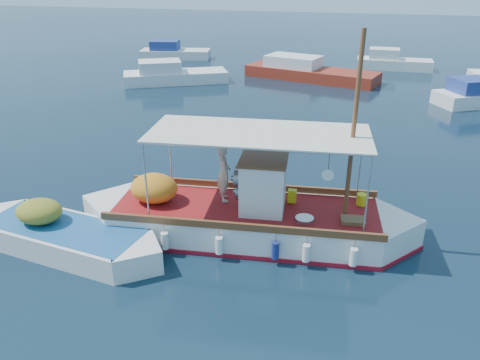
# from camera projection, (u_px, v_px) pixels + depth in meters

# --- Properties ---
(ground) EXTENTS (160.00, 160.00, 0.00)m
(ground) POSITION_uv_depth(u_px,v_px,m) (266.00, 227.00, 14.85)
(ground) COLOR black
(ground) RESTS_ON ground
(fishing_caique) EXTENTS (10.41, 3.56, 6.38)m
(fishing_caique) POSITION_uv_depth(u_px,v_px,m) (243.00, 218.00, 14.22)
(fishing_caique) COLOR white
(fishing_caique) RESTS_ON ground
(dinghy) EXTENTS (6.56, 2.52, 1.62)m
(dinghy) POSITION_uv_depth(u_px,v_px,m) (64.00, 238.00, 13.61)
(dinghy) COLOR white
(dinghy) RESTS_ON ground
(bg_boat_nw) EXTENTS (7.52, 5.44, 1.80)m
(bg_boat_nw) POSITION_uv_depth(u_px,v_px,m) (172.00, 76.00, 33.32)
(bg_boat_nw) COLOR silver
(bg_boat_nw) RESTS_ON ground
(bg_boat_n) EXTENTS (10.10, 5.30, 1.80)m
(bg_boat_n) POSITION_uv_depth(u_px,v_px,m) (307.00, 72.00, 34.51)
(bg_boat_n) COLOR maroon
(bg_boat_n) RESTS_ON ground
(bg_boat_ne) EXTENTS (5.73, 4.48, 1.80)m
(bg_boat_ne) POSITION_uv_depth(u_px,v_px,m) (478.00, 96.00, 28.01)
(bg_boat_ne) COLOR silver
(bg_boat_ne) RESTS_ON ground
(bg_boat_far_w) EXTENTS (6.47, 3.52, 1.80)m
(bg_boat_far_w) POSITION_uv_depth(u_px,v_px,m) (173.00, 53.00, 42.28)
(bg_boat_far_w) COLOR silver
(bg_boat_far_w) RESTS_ON ground
(bg_boat_far_n) EXTENTS (5.86, 2.05, 1.80)m
(bg_boat_far_n) POSITION_uv_depth(u_px,v_px,m) (392.00, 63.00, 37.97)
(bg_boat_far_n) COLOR silver
(bg_boat_far_n) RESTS_ON ground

